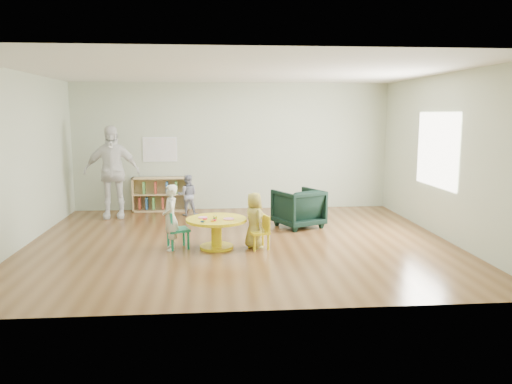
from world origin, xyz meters
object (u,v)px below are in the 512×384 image
(bookshelf, at_px, (160,194))
(armchair, at_px, (298,208))
(toddler, at_px, (188,195))
(kid_chair_left, at_px, (175,229))
(activity_table, at_px, (216,228))
(child_left, at_px, (171,217))
(kid_chair_right, at_px, (261,231))
(adult_caretaker, at_px, (112,172))
(child_right, at_px, (254,221))

(bookshelf, bearing_deg, armchair, -33.66)
(bookshelf, xyz_separation_m, toddler, (0.63, -0.58, 0.07))
(kid_chair_left, bearing_deg, activity_table, 68.43)
(child_left, xyz_separation_m, toddler, (0.13, 2.68, -0.08))
(kid_chair_right, bearing_deg, adult_caretaker, 30.59)
(kid_chair_left, bearing_deg, kid_chair_right, 65.58)
(activity_table, height_order, adult_caretaker, adult_caretaker)
(activity_table, distance_m, child_left, 0.74)
(bookshelf, height_order, child_right, child_right)
(activity_table, xyz_separation_m, armchair, (1.56, 1.39, 0.03))
(child_left, distance_m, adult_caretaker, 2.99)
(activity_table, relative_size, toddler, 1.11)
(bookshelf, height_order, toddler, toddler)
(activity_table, bearing_deg, toddler, 102.45)
(kid_chair_left, distance_m, adult_caretaker, 3.00)
(child_left, bearing_deg, toddler, 168.08)
(kid_chair_left, xyz_separation_m, bookshelf, (-0.57, 3.21, 0.04))
(armchair, relative_size, toddler, 0.92)
(bookshelf, bearing_deg, kid_chair_left, -79.96)
(activity_table, relative_size, bookshelf, 0.80)
(activity_table, relative_size, child_right, 1.07)
(kid_chair_left, height_order, child_left, child_left)
(child_right, bearing_deg, activity_table, 61.37)
(activity_table, xyz_separation_m, toddler, (-0.59, 2.66, 0.10))
(child_right, distance_m, adult_caretaker, 3.81)
(bookshelf, relative_size, toddler, 1.39)
(kid_chair_left, distance_m, child_left, 0.21)
(activity_table, height_order, armchair, armchair)
(armchair, bearing_deg, bookshelf, -59.10)
(kid_chair_left, bearing_deg, toddler, 159.49)
(kid_chair_left, xyz_separation_m, kid_chair_right, (1.36, -0.13, -0.03))
(child_left, relative_size, toddler, 1.20)
(child_left, distance_m, toddler, 2.69)
(activity_table, relative_size, armchair, 1.21)
(bookshelf, bearing_deg, kid_chair_right, -59.98)
(activity_table, xyz_separation_m, adult_caretaker, (-2.11, 2.58, 0.61))
(kid_chair_right, relative_size, child_right, 0.60)
(toddler, bearing_deg, bookshelf, -42.97)
(activity_table, height_order, bookshelf, bookshelf)
(armchair, relative_size, child_right, 0.89)
(toddler, relative_size, adult_caretaker, 0.46)
(kid_chair_left, relative_size, adult_caretaker, 0.32)
(kid_chair_right, xyz_separation_m, bookshelf, (-1.93, 3.33, 0.08))
(armchair, height_order, child_left, child_left)
(armchair, distance_m, child_left, 2.68)
(kid_chair_right, xyz_separation_m, armchair, (0.85, 1.48, 0.08))
(kid_chair_right, height_order, child_right, child_right)
(child_left, bearing_deg, activity_table, 83.02)
(bookshelf, distance_m, armchair, 3.34)
(adult_caretaker, bearing_deg, activity_table, -54.82)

